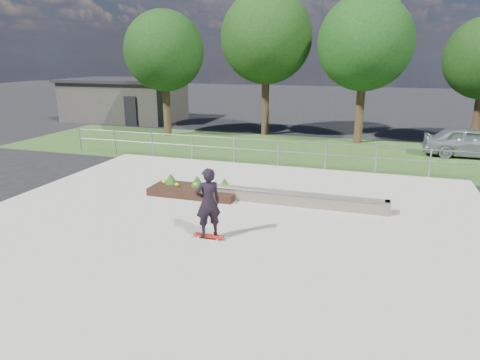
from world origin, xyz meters
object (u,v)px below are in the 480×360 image
at_px(planter_bed, 195,189).
at_px(parked_car, 471,142).
at_px(grind_ledge, 291,198).
at_px(skateboarder, 208,203).

bearing_deg(planter_bed, parked_car, 42.93).
distance_m(grind_ledge, parked_car, 11.53).
bearing_deg(parked_car, planter_bed, 132.88).
distance_m(planter_bed, skateboarder, 3.82).
height_order(planter_bed, parked_car, parked_car).
bearing_deg(skateboarder, grind_ledge, 65.01).
xyz_separation_m(grind_ledge, skateboarder, (-1.51, -3.24, 0.77)).
distance_m(grind_ledge, skateboarder, 3.65).
relative_size(grind_ledge, parked_car, 1.44).
height_order(grind_ledge, planter_bed, planter_bed).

